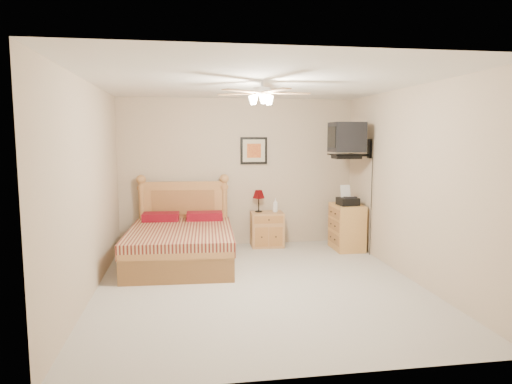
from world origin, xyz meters
TOP-DOWN VIEW (x-y plane):
  - floor at (0.00, 0.00)m, footprint 4.50×4.50m
  - ceiling at (0.00, 0.00)m, footprint 4.00×4.50m
  - wall_back at (0.00, 2.25)m, footprint 4.00×0.04m
  - wall_front at (0.00, -2.25)m, footprint 4.00×0.04m
  - wall_left at (-2.00, 0.00)m, footprint 0.04×4.50m
  - wall_right at (2.00, 0.00)m, footprint 0.04×4.50m
  - bed at (-0.98, 1.12)m, footprint 1.55×1.99m
  - nightstand at (0.46, 2.00)m, footprint 0.55×0.42m
  - table_lamp at (0.33, 2.07)m, footprint 0.24×0.24m
  - lotion_bottle at (0.61, 2.01)m, footprint 0.10×0.10m
  - framed_picture at (0.27, 2.23)m, footprint 0.46×0.04m
  - dresser at (1.73, 1.59)m, footprint 0.45×0.64m
  - fax_machine at (1.70, 1.51)m, footprint 0.33×0.35m
  - magazine_lower at (1.75, 1.78)m, footprint 0.31×0.35m
  - magazine_upper at (1.75, 1.80)m, footprint 0.23×0.28m
  - wall_tv at (1.75, 1.34)m, footprint 0.56×0.46m
  - ceiling_fan at (0.00, -0.20)m, footprint 1.14×1.14m

SIDE VIEW (x-z plane):
  - floor at x=0.00m, z-range 0.00..0.00m
  - nightstand at x=0.46m, z-range 0.00..0.58m
  - dresser at x=1.73m, z-range 0.00..0.75m
  - bed at x=-0.98m, z-range 0.00..1.24m
  - lotion_bottle at x=0.61m, z-range 0.58..0.82m
  - magazine_lower at x=1.75m, z-range 0.75..0.78m
  - table_lamp at x=0.33m, z-range 0.58..0.96m
  - magazine_upper at x=1.75m, z-range 0.78..0.80m
  - fax_machine at x=1.70m, z-range 0.75..1.07m
  - wall_back at x=0.00m, z-range 0.00..2.50m
  - wall_front at x=0.00m, z-range 0.00..2.50m
  - wall_left at x=-2.00m, z-range 0.00..2.50m
  - wall_right at x=2.00m, z-range 0.00..2.50m
  - framed_picture at x=0.27m, z-range 1.39..1.85m
  - wall_tv at x=1.75m, z-range 1.52..2.10m
  - ceiling_fan at x=0.00m, z-range 2.22..2.50m
  - ceiling at x=0.00m, z-range 2.48..2.52m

